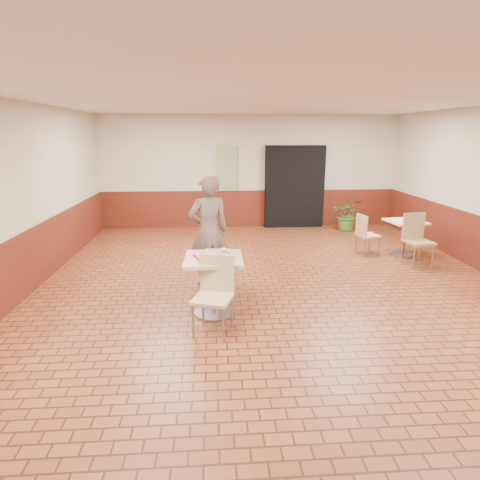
{
  "coord_description": "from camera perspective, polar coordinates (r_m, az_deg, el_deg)",
  "views": [
    {
      "loc": [
        -1.02,
        -5.85,
        2.49
      ],
      "look_at": [
        -0.62,
        -0.06,
        0.95
      ],
      "focal_mm": 30.0,
      "sensor_mm": 36.0,
      "label": 1
    }
  ],
  "objects": [
    {
      "name": "chair_main_front",
      "position": [
        5.17,
        -3.66,
        -7.13
      ],
      "size": [
        0.58,
        0.58,
        1.0
      ],
      "rotation": [
        0.0,
        0.0,
        -0.3
      ],
      "color": "tan",
      "rests_on": "ground"
    },
    {
      "name": "main_table",
      "position": [
        5.62,
        -3.73,
        -5.17
      ],
      "size": [
        0.8,
        0.8,
        0.84
      ],
      "rotation": [
        0.0,
        0.0,
        -0.01
      ],
      "color": "#B2A18F",
      "rests_on": "ground"
    },
    {
      "name": "second_table",
      "position": [
        9.09,
        22.37,
        1.08
      ],
      "size": [
        0.7,
        0.7,
        0.74
      ],
      "rotation": [
        0.0,
        0.0,
        0.14
      ],
      "color": "#EEE5BF",
      "rests_on": "ground"
    },
    {
      "name": "promo_poster",
      "position": [
        10.83,
        -1.74,
        10.14
      ],
      "size": [
        0.5,
        0.03,
        1.2
      ],
      "primitive_type": "cube",
      "color": "gray",
      "rests_on": "wainscot_band"
    },
    {
      "name": "potted_plant",
      "position": [
        10.98,
        15.13,
        3.53
      ],
      "size": [
        0.95,
        0.89,
        0.86
      ],
      "primitive_type": "imported",
      "rotation": [
        0.0,
        0.0,
        -0.34
      ],
      "color": "#406C2B",
      "rests_on": "ground"
    },
    {
      "name": "paper_cup",
      "position": [
        5.58,
        -2.31,
        -1.57
      ],
      "size": [
        0.06,
        0.06,
        0.08
      ],
      "rotation": [
        0.0,
        0.0,
        0.27
      ],
      "color": "silver",
      "rests_on": "serving_tray"
    },
    {
      "name": "corridor_doorway",
      "position": [
        11.04,
        7.75,
        7.5
      ],
      "size": [
        1.6,
        0.22,
        2.2
      ],
      "primitive_type": "cube",
      "color": "black",
      "rests_on": "ground"
    },
    {
      "name": "chair_main_back",
      "position": [
        6.25,
        -3.02,
        -4.14
      ],
      "size": [
        0.39,
        0.39,
        0.82
      ],
      "rotation": [
        0.0,
        0.0,
        3.1
      ],
      "color": "tan",
      "rests_on": "ground"
    },
    {
      "name": "wainscot_band",
      "position": [
        6.26,
        5.65,
        -3.74
      ],
      "size": [
        8.0,
        10.0,
        1.0
      ],
      "color": "#541B10",
      "rests_on": "ground"
    },
    {
      "name": "chair_second_left",
      "position": [
        8.87,
        17.4,
        1.06
      ],
      "size": [
        0.47,
        0.47,
        0.86
      ],
      "rotation": [
        0.0,
        0.0,
        1.79
      ],
      "color": "#E6B68A",
      "rests_on": "ground"
    },
    {
      "name": "serving_tray",
      "position": [
        5.53,
        -3.78,
        -2.36
      ],
      "size": [
        0.48,
        0.38,
        0.03
      ],
      "rotation": [
        0.0,
        0.0,
        0.35
      ],
      "color": "red",
      "rests_on": "main_table"
    },
    {
      "name": "long_john_donut",
      "position": [
        5.47,
        -2.82,
        -2.13
      ],
      "size": [
        0.16,
        0.11,
        0.05
      ],
      "rotation": [
        0.0,
        0.0,
        0.22
      ],
      "color": "gold",
      "rests_on": "serving_tray"
    },
    {
      "name": "ring_donut",
      "position": [
        5.61,
        -4.96,
        -1.79
      ],
      "size": [
        0.11,
        0.11,
        0.03
      ],
      "primitive_type": "torus",
      "rotation": [
        0.0,
        0.0,
        0.06
      ],
      "color": "#E58453",
      "rests_on": "serving_tray"
    },
    {
      "name": "room_shell",
      "position": [
        6.02,
        5.89,
        5.33
      ],
      "size": [
        8.01,
        10.01,
        3.01
      ],
      "color": "brown",
      "rests_on": "ground"
    },
    {
      "name": "chair_second_front",
      "position": [
        8.49,
        23.8,
        0.44
      ],
      "size": [
        0.51,
        0.51,
        1.0
      ],
      "rotation": [
        0.0,
        0.0,
        0.12
      ],
      "color": "tan",
      "rests_on": "ground"
    },
    {
      "name": "customer",
      "position": [
        6.67,
        -4.46,
        1.28
      ],
      "size": [
        0.78,
        0.62,
        1.86
      ],
      "primitive_type": "imported",
      "rotation": [
        0.0,
        0.0,
        3.44
      ],
      "color": "#63544D",
      "rests_on": "ground"
    }
  ]
}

